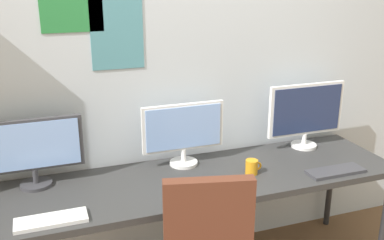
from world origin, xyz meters
The scene contains 10 objects.
wall_back centered at (0.00, 1.02, 1.30)m, with size 4.96×0.11×2.60m.
desk centered at (0.00, 0.60, 0.69)m, with size 2.56×0.68×0.74m.
monitor_left centered at (-0.90, 0.81, 0.97)m, with size 0.57×0.18×0.40m.
monitor_center centered at (0.00, 0.81, 0.97)m, with size 0.53×0.18×0.40m.
monitor_right centered at (0.90, 0.81, 0.99)m, with size 0.57×0.18×0.46m.
keyboard_left centered at (-0.84, 0.37, 0.75)m, with size 0.35×0.13×0.02m, color silver.
keyboard_center centered at (0.00, 0.37, 0.75)m, with size 0.35×0.13×0.02m, color black.
keyboard_right centered at (0.84, 0.37, 0.75)m, with size 0.37×0.13×0.02m, color #38383D.
computer_mouse centered at (-0.21, 0.44, 0.76)m, with size 0.06×0.10×0.03m, color silver.
coffee_mug centered at (0.35, 0.53, 0.79)m, with size 0.11×0.08×0.09m.
Camera 1 is at (-0.83, -1.66, 1.90)m, focal length 41.20 mm.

